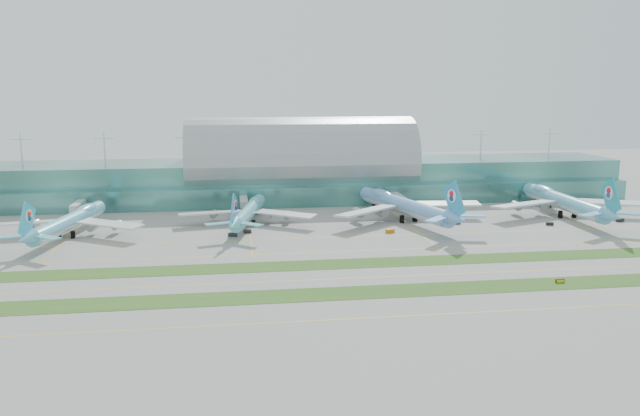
{
  "coord_description": "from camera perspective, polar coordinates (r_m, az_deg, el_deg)",
  "views": [
    {
      "loc": [
        -35.17,
        -197.71,
        59.0
      ],
      "look_at": [
        0.0,
        55.0,
        9.0
      ],
      "focal_mm": 35.0,
      "sensor_mm": 36.0,
      "label": 1
    }
  ],
  "objects": [
    {
      "name": "gse_b",
      "position": [
        264.24,
        -24.08,
        -2.63
      ],
      "size": [
        3.35,
        2.4,
        1.48
      ],
      "primitive_type": "cube",
      "rotation": [
        0.0,
        0.0,
        0.22
      ],
      "color": "black",
      "rests_on": "ground"
    },
    {
      "name": "gse_h",
      "position": [
        306.22,
        25.74,
        -0.99
      ],
      "size": [
        3.87,
        2.79,
        1.53
      ],
      "primitive_type": "cube",
      "rotation": [
        0.0,
        0.0,
        0.31
      ],
      "color": "black",
      "rests_on": "ground"
    },
    {
      "name": "terminal",
      "position": [
        331.43,
        -1.76,
        3.32
      ],
      "size": [
        340.0,
        69.1,
        36.0
      ],
      "color": "#3D7A75",
      "rests_on": "ground"
    },
    {
      "name": "taxiway_sign_east",
      "position": [
        204.76,
        21.09,
        -6.25
      ],
      "size": [
        2.92,
        0.47,
        1.23
      ],
      "rotation": [
        0.0,
        0.0,
        0.04
      ],
      "color": "black",
      "rests_on": "ground"
    },
    {
      "name": "taxiline_c",
      "position": [
        226.38,
        1.29,
        -4.02
      ],
      "size": [
        420.0,
        0.35,
        0.01
      ],
      "primitive_type": "cube",
      "color": "yellow",
      "rests_on": "ground"
    },
    {
      "name": "gse_c",
      "position": [
        256.3,
        -6.66,
        -2.13
      ],
      "size": [
        3.37,
        2.21,
        1.45
      ],
      "primitive_type": "cube",
      "rotation": [
        0.0,
        0.0,
        0.15
      ],
      "color": "black",
      "rests_on": "ground"
    },
    {
      "name": "gse_g",
      "position": [
        286.4,
        20.26,
        -1.35
      ],
      "size": [
        3.16,
        1.92,
        1.41
      ],
      "primitive_type": "cube",
      "rotation": [
        0.0,
        0.0,
        -0.16
      ],
      "color": "black",
      "rests_on": "ground"
    },
    {
      "name": "airliner_d",
      "position": [
        308.59,
        21.32,
        0.65
      ],
      "size": [
        74.2,
        84.08,
        23.17
      ],
      "rotation": [
        0.0,
        0.0,
        -0.01
      ],
      "color": "#60B0D5",
      "rests_on": "ground"
    },
    {
      "name": "gse_e",
      "position": [
        256.74,
        6.42,
        -2.09
      ],
      "size": [
        3.73,
        2.16,
        1.53
      ],
      "primitive_type": "cube",
      "rotation": [
        0.0,
        0.0,
        0.17
      ],
      "color": "#C3720B",
      "rests_on": "ground"
    },
    {
      "name": "taxiline_b",
      "position": [
        196.13,
        2.8,
        -6.43
      ],
      "size": [
        420.0,
        0.35,
        0.01
      ],
      "primitive_type": "cube",
      "color": "yellow",
      "rests_on": "ground"
    },
    {
      "name": "airliner_a",
      "position": [
        268.59,
        -21.92,
        -1.07
      ],
      "size": [
        62.96,
        72.33,
        20.02
      ],
      "rotation": [
        0.0,
        0.0,
        -0.19
      ],
      "color": "#5EB9CF",
      "rests_on": "ground"
    },
    {
      "name": "ground",
      "position": [
        209.3,
        2.08,
        -5.29
      ],
      "size": [
        700.0,
        700.0,
        0.0
      ],
      "primitive_type": "plane",
      "color": "gray",
      "rests_on": "ground"
    },
    {
      "name": "airliner_c",
      "position": [
        280.35,
        7.59,
        0.32
      ],
      "size": [
        70.64,
        81.86,
        23.04
      ],
      "rotation": [
        0.0,
        0.0,
        0.29
      ],
      "color": "#659FE0",
      "rests_on": "ground"
    },
    {
      "name": "gse_f",
      "position": [
        277.52,
        12.36,
        -1.29
      ],
      "size": [
        3.44,
        2.0,
        1.54
      ],
      "primitive_type": "cube",
      "rotation": [
        0.0,
        0.0,
        -0.07
      ],
      "color": "black",
      "rests_on": "ground"
    },
    {
      "name": "gse_d",
      "position": [
        251.17,
        -7.99,
        -2.43
      ],
      "size": [
        3.86,
        2.41,
        1.54
      ],
      "primitive_type": "cube",
      "rotation": [
        0.0,
        0.0,
        -0.22
      ],
      "color": "black",
      "rests_on": "ground"
    },
    {
      "name": "grass_strip_far",
      "position": [
        211.18,
        1.99,
        -5.13
      ],
      "size": [
        420.0,
        12.0,
        0.08
      ],
      "primitive_type": "cube",
      "color": "#2D591E",
      "rests_on": "ground"
    },
    {
      "name": "grass_strip_near",
      "position": [
        183.07,
        3.62,
        -7.72
      ],
      "size": [
        420.0,
        12.0,
        0.08
      ],
      "primitive_type": "cube",
      "color": "#2D591E",
      "rests_on": "ground"
    },
    {
      "name": "taxiline_a",
      "position": [
        164.72,
        5.02,
        -9.94
      ],
      "size": [
        420.0,
        0.35,
        0.01
      ],
      "primitive_type": "cube",
      "color": "yellow",
      "rests_on": "ground"
    },
    {
      "name": "airliner_b",
      "position": [
        271.82,
        -6.54,
        -0.27
      ],
      "size": [
        59.13,
        68.04,
        18.87
      ],
      "rotation": [
        0.0,
        0.0,
        -0.21
      ],
      "color": "#60C8D3",
      "rests_on": "ground"
    },
    {
      "name": "taxiline_d",
      "position": [
        247.44,
        0.48,
        -2.71
      ],
      "size": [
        420.0,
        0.35,
        0.01
      ],
      "primitive_type": "cube",
      "color": "yellow",
      "rests_on": "ground"
    }
  ]
}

